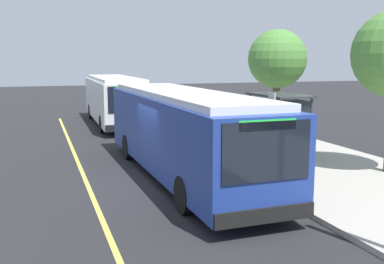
# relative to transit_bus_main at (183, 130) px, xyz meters

# --- Properties ---
(ground_plane) EXTENTS (120.00, 120.00, 0.00)m
(ground_plane) POSITION_rel_transit_bus_main_xyz_m (0.25, -1.01, -1.62)
(ground_plane) COLOR #232326
(sidewalk_curb) EXTENTS (44.00, 6.40, 0.15)m
(sidewalk_curb) POSITION_rel_transit_bus_main_xyz_m (0.25, 4.99, -1.54)
(sidewalk_curb) COLOR #A8A399
(sidewalk_curb) RESTS_ON ground_plane
(lane_stripe_center) EXTENTS (36.00, 0.14, 0.01)m
(lane_stripe_center) POSITION_rel_transit_bus_main_xyz_m (0.25, -3.21, -1.61)
(lane_stripe_center) COLOR #E0D64C
(lane_stripe_center) RESTS_ON ground_plane
(transit_bus_main) EXTENTS (11.53, 2.79, 2.95)m
(transit_bus_main) POSITION_rel_transit_bus_main_xyz_m (0.00, 0.00, 0.00)
(transit_bus_main) COLOR navy
(transit_bus_main) RESTS_ON ground_plane
(transit_bus_second) EXTENTS (10.92, 2.79, 2.95)m
(transit_bus_second) POSITION_rel_transit_bus_main_xyz_m (-13.82, -0.04, -0.00)
(transit_bus_second) COLOR white
(transit_bus_second) RESTS_ON ground_plane
(bus_shelter) EXTENTS (2.90, 1.60, 2.48)m
(bus_shelter) POSITION_rel_transit_bus_main_xyz_m (-1.77, 4.75, 0.30)
(bus_shelter) COLOR #333338
(bus_shelter) RESTS_ON sidewalk_curb
(waiting_bench) EXTENTS (1.60, 0.48, 0.95)m
(waiting_bench) POSITION_rel_transit_bus_main_xyz_m (-1.78, 4.60, -0.98)
(waiting_bench) COLOR brown
(waiting_bench) RESTS_ON sidewalk_curb
(route_sign_post) EXTENTS (0.44, 0.08, 2.80)m
(route_sign_post) POSITION_rel_transit_bus_main_xyz_m (1.43, 2.57, 0.34)
(route_sign_post) COLOR #333338
(route_sign_post) RESTS_ON sidewalk_curb
(pedestrian_commuter) EXTENTS (0.24, 0.40, 1.69)m
(pedestrian_commuter) POSITION_rel_transit_bus_main_xyz_m (0.35, 3.82, -0.50)
(pedestrian_commuter) COLOR #282D47
(pedestrian_commuter) RESTS_ON sidewalk_curb
(street_tree_upstreet) EXTENTS (2.86, 2.86, 5.31)m
(street_tree_upstreet) POSITION_rel_transit_bus_main_xyz_m (-5.31, 6.56, 2.38)
(street_tree_upstreet) COLOR brown
(street_tree_upstreet) RESTS_ON sidewalk_curb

